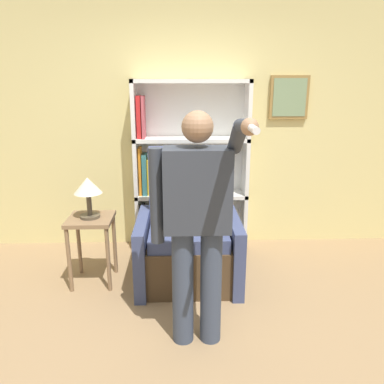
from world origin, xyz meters
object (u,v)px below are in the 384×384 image
object	(u,v)px
person_standing	(197,218)
side_table	(91,231)
table_lamp	(88,189)
armchair	(188,240)
bookcase	(183,170)

from	to	relation	value
person_standing	side_table	size ratio (longest dim) A/B	2.57
side_table	table_lamp	size ratio (longest dim) A/B	1.73
person_standing	armchair	bearing A→B (deg)	92.29
person_standing	table_lamp	world-z (taller)	person_standing
table_lamp	armchair	bearing A→B (deg)	3.57
armchair	table_lamp	world-z (taller)	armchair
person_standing	side_table	xyz separation A→B (m)	(-0.92, 0.88, -0.43)
armchair	person_standing	size ratio (longest dim) A/B	0.74
armchair	table_lamp	size ratio (longest dim) A/B	3.30
person_standing	side_table	bearing A→B (deg)	136.36
bookcase	side_table	size ratio (longest dim) A/B	2.88
side_table	table_lamp	bearing A→B (deg)	-63.43
bookcase	armchair	xyz separation A→B (m)	(0.04, -0.73, -0.51)
person_standing	table_lamp	bearing A→B (deg)	136.36
armchair	table_lamp	xyz separation A→B (m)	(-0.88, -0.06, 0.53)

